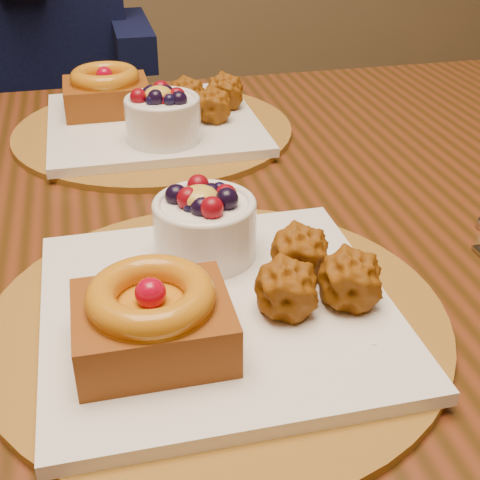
% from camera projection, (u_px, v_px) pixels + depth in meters
% --- Properties ---
extents(dining_table, '(1.60, 0.90, 0.76)m').
position_uv_depth(dining_table, '(181.00, 263.00, 0.78)').
color(dining_table, '#351F09').
rests_on(dining_table, ground).
extents(place_setting_near, '(0.38, 0.38, 0.09)m').
position_uv_depth(place_setting_near, '(212.00, 294.00, 0.54)').
color(place_setting_near, brown).
rests_on(place_setting_near, dining_table).
extents(place_setting_far, '(0.38, 0.38, 0.09)m').
position_uv_depth(place_setting_far, '(151.00, 115.00, 0.90)').
color(place_setting_far, brown).
rests_on(place_setting_far, dining_table).
extents(chair_far, '(0.47, 0.47, 0.84)m').
position_uv_depth(chair_far, '(37.00, 162.00, 1.55)').
color(chair_far, black).
rests_on(chair_far, ground).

